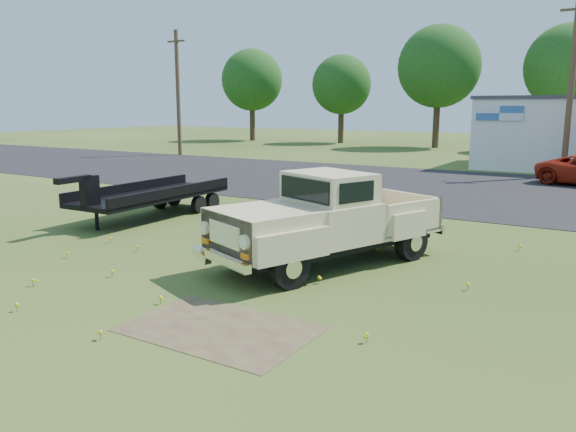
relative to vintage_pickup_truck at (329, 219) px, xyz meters
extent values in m
plane|color=#2F4616|center=(-1.22, -1.34, -1.06)|extent=(140.00, 140.00, 0.00)
cube|color=black|center=(-1.22, 13.66, -1.06)|extent=(90.00, 14.00, 0.02)
cube|color=#4C3B28|center=(0.28, -4.34, -1.06)|extent=(3.00, 2.00, 0.01)
cube|color=#4C3B28|center=(-3.22, 2.16, -1.06)|extent=(2.20, 1.60, 0.01)
cube|color=silver|center=(-0.72, 21.61, 2.14)|extent=(2.50, 0.08, 0.80)
cylinder|color=#4B3623|center=(-23.22, 20.66, 3.44)|extent=(0.30, 0.30, 9.00)
cube|color=#4B3623|center=(-23.22, 20.66, 7.14)|extent=(1.60, 0.12, 0.12)
cylinder|color=#4B3623|center=(2.78, 20.66, 3.44)|extent=(0.30, 0.30, 9.00)
cylinder|color=#3D2D1C|center=(-29.22, 38.66, 0.74)|extent=(0.56, 0.56, 3.60)
sphere|color=#1C4D16|center=(-29.22, 38.66, 5.26)|extent=(6.40, 6.40, 6.40)
cylinder|color=#3D2D1C|center=(-19.22, 39.66, 0.56)|extent=(0.56, 0.56, 3.24)
sphere|color=#1C4D16|center=(-19.22, 39.66, 4.63)|extent=(5.76, 5.76, 5.76)
cylinder|color=#3D2D1C|center=(-9.22, 38.16, 0.92)|extent=(0.56, 0.56, 3.96)
sphere|color=#1C4D16|center=(-9.22, 38.16, 5.89)|extent=(7.04, 7.04, 7.04)
cylinder|color=#3D2D1C|center=(0.78, 39.16, 0.83)|extent=(0.56, 0.56, 3.78)
sphere|color=#1C4D16|center=(0.78, 39.16, 5.58)|extent=(6.72, 6.72, 6.72)
camera|label=1|loc=(5.70, -11.07, 2.48)|focal=35.00mm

